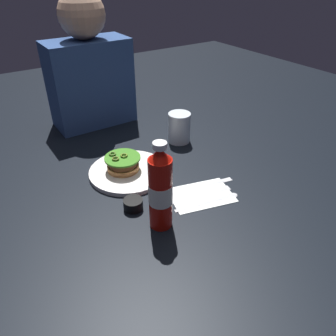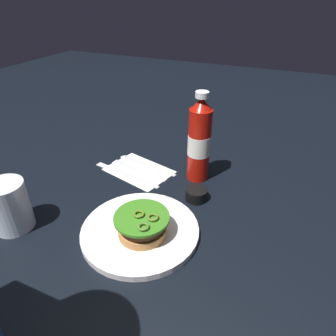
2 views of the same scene
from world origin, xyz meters
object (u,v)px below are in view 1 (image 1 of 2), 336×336
dinner_plate (129,172)px  water_glass (179,128)px  burger_sandwich (123,163)px  butter_knife (204,185)px  condiment_cup (133,204)px  fork_utensil (207,192)px  diner_person (89,69)px  ketchup_bottle (160,190)px  spoon_utensil (216,199)px  napkin (201,195)px

dinner_plate → water_glass: size_ratio=2.25×
burger_sandwich → butter_knife: 0.27m
burger_sandwich → condiment_cup: (-0.06, -0.17, -0.02)m
condiment_cup → fork_utensil: size_ratio=0.29×
burger_sandwich → condiment_cup: size_ratio=2.09×
diner_person → ketchup_bottle: bearing=-99.0°
condiment_cup → butter_knife: 0.23m
water_glass → diner_person: bearing=120.3°
water_glass → spoon_utensil: bearing=-108.7°
diner_person → butter_knife: bearing=-81.5°
napkin → dinner_plate: bearing=119.2°
water_glass → napkin: water_glass is taller
napkin → fork_utensil: 0.02m
water_glass → butter_knife: (-0.10, -0.28, -0.05)m
ketchup_bottle → napkin: ketchup_bottle is taller
burger_sandwich → dinner_plate: bearing=-42.9°
dinner_plate → condiment_cup: 0.18m
spoon_utensil → diner_person: size_ratio=0.40×
spoon_utensil → fork_utensil: bearing=92.6°
water_glass → ketchup_bottle: bearing=-131.0°
butter_knife → fork_utensil: bearing=-117.2°
condiment_cup → ketchup_bottle: bearing=-72.5°
ketchup_bottle → napkin: (0.16, 0.04, -0.11)m
fork_utensil → diner_person: 0.69m
dinner_plate → butter_knife: (0.16, -0.19, -0.00)m
condiment_cup → napkin: 0.20m
burger_sandwich → water_glass: water_glass is taller
water_glass → spoon_utensil: size_ratio=0.56×
dinner_plate → condiment_cup: condiment_cup is taller
ketchup_bottle → butter_knife: bearing=19.0°
dinner_plate → butter_knife: size_ratio=1.14×
dinner_plate → burger_sandwich: size_ratio=2.21×
butter_knife → diner_person: (-0.09, 0.62, 0.22)m
butter_knife → ketchup_bottle: bearing=-161.0°
water_glass → dinner_plate: bearing=-160.8°
fork_utensil → water_glass: bearing=68.9°
spoon_utensil → fork_utensil: size_ratio=1.06×
dinner_plate → ketchup_bottle: (-0.04, -0.26, 0.10)m
dinner_plate → fork_utensil: bearing=-57.6°
condiment_cup → spoon_utensil: condiment_cup is taller
dinner_plate → diner_person: 0.48m
napkin → fork_utensil: bearing=-10.4°
dinner_plate → ketchup_bottle: 0.28m
water_glass → diner_person: (-0.20, 0.34, 0.17)m
water_glass → spoon_utensil: (-0.12, -0.35, -0.05)m
napkin → ketchup_bottle: bearing=-167.1°
napkin → butter_knife: (0.04, 0.03, 0.00)m
burger_sandwich → napkin: bearing=-59.7°
napkin → diner_person: size_ratio=0.36×
water_glass → fork_utensil: bearing=-111.1°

